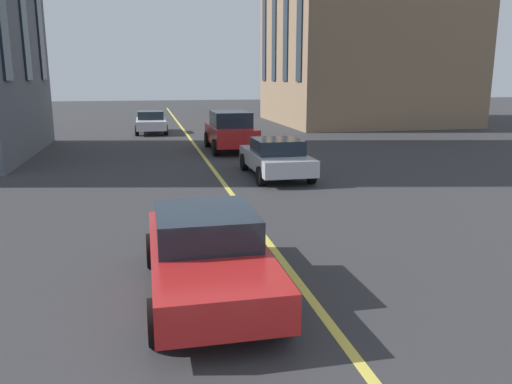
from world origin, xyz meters
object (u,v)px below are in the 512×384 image
at_px(car_red_parked_b, 207,252).
at_px(car_silver_mid, 276,157).
at_px(car_white_far, 151,122).
at_px(car_red_trailing, 231,131).

xyz_separation_m(car_red_parked_b, car_silver_mid, (9.50, -3.59, 0.00)).
xyz_separation_m(car_white_far, car_red_parked_b, (-25.34, -0.56, 0.00)).
bearing_deg(car_red_trailing, car_red_parked_b, 169.30).
distance_m(car_white_far, car_red_parked_b, 25.35).
relative_size(car_white_far, car_red_parked_b, 1.00).
distance_m(car_silver_mid, car_red_trailing, 6.91).
bearing_deg(car_silver_mid, car_white_far, 14.68).
bearing_deg(car_red_parked_b, car_red_trailing, -10.70).
distance_m(car_red_parked_b, car_red_trailing, 16.68).
height_order(car_white_far, car_silver_mid, same).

